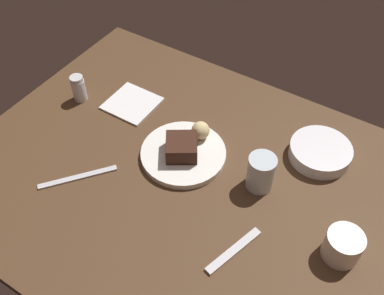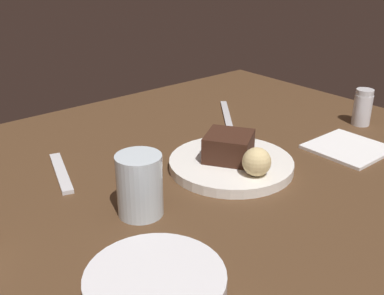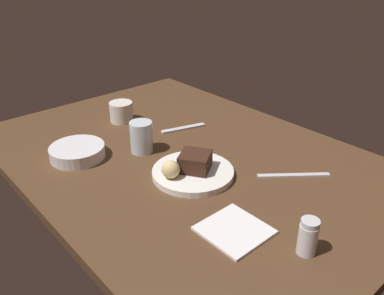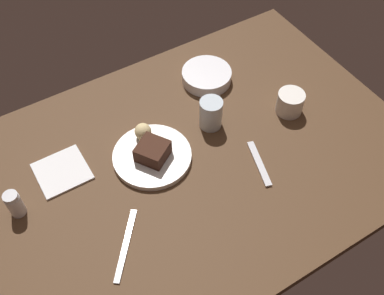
{
  "view_description": "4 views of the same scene",
  "coord_description": "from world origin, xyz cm",
  "px_view_note": "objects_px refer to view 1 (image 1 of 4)",
  "views": [
    {
      "loc": [
        31.63,
        -55.81,
        88.14
      ],
      "look_at": [
        -7.85,
        6.71,
        6.08
      ],
      "focal_mm": 41.89,
      "sensor_mm": 36.0,
      "label": 1
    },
    {
      "loc": [
        41.28,
        55.86,
        38.56
      ],
      "look_at": [
        -6.51,
        -1.32,
        5.54
      ],
      "focal_mm": 43.0,
      "sensor_mm": 36.0,
      "label": 2
    },
    {
      "loc": [
        -75.83,
        64.37,
        57.36
      ],
      "look_at": [
        -4.11,
        0.91,
        7.53
      ],
      "focal_mm": 36.99,
      "sensor_mm": 36.0,
      "label": 3
    },
    {
      "loc": [
        -38.99,
        -63.35,
        102.97
      ],
      "look_at": [
        0.11,
        0.71,
        6.4
      ],
      "focal_mm": 42.77,
      "sensor_mm": 36.0,
      "label": 4
    }
  ],
  "objects_px": {
    "chocolate_cake_slice": "(182,147)",
    "salt_shaker": "(79,88)",
    "dessert_plate": "(183,154)",
    "coffee_cup": "(343,244)",
    "dessert_spoon": "(234,251)",
    "folded_napkin": "(132,103)",
    "side_bowl": "(320,152)",
    "water_glass": "(261,172)",
    "butter_knife": "(78,177)",
    "bread_roll": "(201,130)"
  },
  "relations": [
    {
      "from": "chocolate_cake_slice",
      "to": "salt_shaker",
      "type": "xyz_separation_m",
      "value": [
        -0.36,
        0.03,
        -0.0
      ]
    },
    {
      "from": "dessert_plate",
      "to": "salt_shaker",
      "type": "xyz_separation_m",
      "value": [
        -0.36,
        0.03,
        0.03
      ]
    },
    {
      "from": "chocolate_cake_slice",
      "to": "coffee_cup",
      "type": "bearing_deg",
      "value": -5.78
    },
    {
      "from": "salt_shaker",
      "to": "dessert_spoon",
      "type": "height_order",
      "value": "salt_shaker"
    },
    {
      "from": "salt_shaker",
      "to": "folded_napkin",
      "type": "height_order",
      "value": "salt_shaker"
    },
    {
      "from": "side_bowl",
      "to": "dessert_spoon",
      "type": "xyz_separation_m",
      "value": [
        -0.05,
        -0.35,
        -0.01
      ]
    },
    {
      "from": "coffee_cup",
      "to": "dessert_plate",
      "type": "bearing_deg",
      "value": 173.27
    },
    {
      "from": "chocolate_cake_slice",
      "to": "dessert_spoon",
      "type": "height_order",
      "value": "chocolate_cake_slice"
    },
    {
      "from": "chocolate_cake_slice",
      "to": "folded_napkin",
      "type": "distance_m",
      "value": 0.25
    },
    {
      "from": "chocolate_cake_slice",
      "to": "water_glass",
      "type": "xyz_separation_m",
      "value": [
        0.2,
        0.03,
        0.01
      ]
    },
    {
      "from": "salt_shaker",
      "to": "coffee_cup",
      "type": "distance_m",
      "value": 0.79
    },
    {
      "from": "coffee_cup",
      "to": "chocolate_cake_slice",
      "type": "bearing_deg",
      "value": 174.22
    },
    {
      "from": "water_glass",
      "to": "folded_napkin",
      "type": "xyz_separation_m",
      "value": [
        -0.43,
        0.06,
        -0.04
      ]
    },
    {
      "from": "salt_shaker",
      "to": "coffee_cup",
      "type": "xyz_separation_m",
      "value": [
        0.79,
        -0.08,
        -0.0
      ]
    },
    {
      "from": "dessert_plate",
      "to": "dessert_spoon",
      "type": "xyz_separation_m",
      "value": [
        0.24,
        -0.17,
        -0.0
      ]
    },
    {
      "from": "water_glass",
      "to": "dessert_spoon",
      "type": "height_order",
      "value": "water_glass"
    },
    {
      "from": "salt_shaker",
      "to": "side_bowl",
      "type": "relative_size",
      "value": 0.51
    },
    {
      "from": "dessert_plate",
      "to": "chocolate_cake_slice",
      "type": "height_order",
      "value": "chocolate_cake_slice"
    },
    {
      "from": "salt_shaker",
      "to": "dessert_spoon",
      "type": "relative_size",
      "value": 0.52
    },
    {
      "from": "salt_shaker",
      "to": "folded_napkin",
      "type": "distance_m",
      "value": 0.15
    },
    {
      "from": "coffee_cup",
      "to": "butter_knife",
      "type": "xyz_separation_m",
      "value": [
        -0.6,
        -0.14,
        -0.03
      ]
    },
    {
      "from": "dessert_plate",
      "to": "side_bowl",
      "type": "height_order",
      "value": "side_bowl"
    },
    {
      "from": "water_glass",
      "to": "folded_napkin",
      "type": "height_order",
      "value": "water_glass"
    },
    {
      "from": "butter_knife",
      "to": "chocolate_cake_slice",
      "type": "bearing_deg",
      "value": -4.28
    },
    {
      "from": "dessert_plate",
      "to": "side_bowl",
      "type": "xyz_separation_m",
      "value": [
        0.29,
        0.18,
        0.01
      ]
    },
    {
      "from": "bread_roll",
      "to": "dessert_spoon",
      "type": "xyz_separation_m",
      "value": [
        0.23,
        -0.23,
        -0.04
      ]
    },
    {
      "from": "side_bowl",
      "to": "butter_knife",
      "type": "xyz_separation_m",
      "value": [
        -0.47,
        -0.37,
        -0.02
      ]
    },
    {
      "from": "folded_napkin",
      "to": "chocolate_cake_slice",
      "type": "bearing_deg",
      "value": -22.03
    },
    {
      "from": "side_bowl",
      "to": "folded_napkin",
      "type": "relative_size",
      "value": 1.16
    },
    {
      "from": "side_bowl",
      "to": "bread_roll",
      "type": "bearing_deg",
      "value": -157.91
    },
    {
      "from": "butter_knife",
      "to": "coffee_cup",
      "type": "bearing_deg",
      "value": -37.52
    },
    {
      "from": "dessert_plate",
      "to": "side_bowl",
      "type": "relative_size",
      "value": 1.39
    },
    {
      "from": "bread_roll",
      "to": "coffee_cup",
      "type": "relative_size",
      "value": 0.59
    },
    {
      "from": "chocolate_cake_slice",
      "to": "butter_knife",
      "type": "xyz_separation_m",
      "value": [
        -0.18,
        -0.19,
        -0.04
      ]
    },
    {
      "from": "side_bowl",
      "to": "folded_napkin",
      "type": "distance_m",
      "value": 0.52
    },
    {
      "from": "water_glass",
      "to": "side_bowl",
      "type": "relative_size",
      "value": 0.6
    },
    {
      "from": "bread_roll",
      "to": "butter_knife",
      "type": "bearing_deg",
      "value": -125.53
    },
    {
      "from": "coffee_cup",
      "to": "dessert_spoon",
      "type": "relative_size",
      "value": 0.52
    },
    {
      "from": "bread_roll",
      "to": "chocolate_cake_slice",
      "type": "bearing_deg",
      "value": -97.41
    },
    {
      "from": "dessert_plate",
      "to": "dessert_spoon",
      "type": "relative_size",
      "value": 1.43
    },
    {
      "from": "coffee_cup",
      "to": "folded_napkin",
      "type": "relative_size",
      "value": 0.59
    },
    {
      "from": "salt_shaker",
      "to": "coffee_cup",
      "type": "height_order",
      "value": "salt_shaker"
    },
    {
      "from": "dessert_plate",
      "to": "folded_napkin",
      "type": "distance_m",
      "value": 0.24
    },
    {
      "from": "chocolate_cake_slice",
      "to": "butter_knife",
      "type": "bearing_deg",
      "value": -133.3
    },
    {
      "from": "side_bowl",
      "to": "dessert_spoon",
      "type": "distance_m",
      "value": 0.35
    },
    {
      "from": "side_bowl",
      "to": "butter_knife",
      "type": "height_order",
      "value": "side_bowl"
    },
    {
      "from": "chocolate_cake_slice",
      "to": "bread_roll",
      "type": "bearing_deg",
      "value": 82.59
    },
    {
      "from": "dessert_spoon",
      "to": "butter_knife",
      "type": "relative_size",
      "value": 0.79
    },
    {
      "from": "salt_shaker",
      "to": "dessert_spoon",
      "type": "xyz_separation_m",
      "value": [
        0.6,
        -0.19,
        -0.03
      ]
    },
    {
      "from": "bread_roll",
      "to": "folded_napkin",
      "type": "distance_m",
      "value": 0.24
    }
  ]
}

